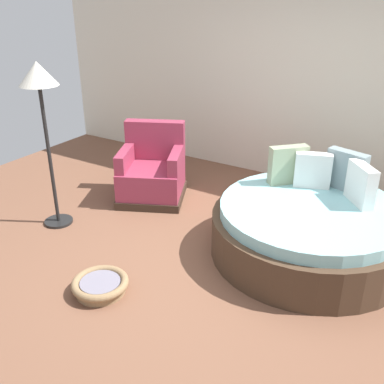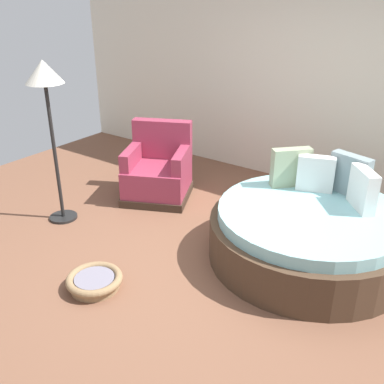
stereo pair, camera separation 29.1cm
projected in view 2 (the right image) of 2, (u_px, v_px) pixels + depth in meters
ground_plane at (205, 263)px, 4.43m from camera, size 8.00×8.00×0.02m
back_wall at (317, 71)px, 5.64m from camera, size 8.00×0.12×3.02m
round_daybed at (309, 232)px, 4.40m from camera, size 1.95×1.95×0.96m
red_armchair at (158, 172)px, 5.69m from camera, size 1.06×1.06×0.94m
pet_basket at (95, 281)px, 4.02m from camera, size 0.51×0.51×0.13m
floor_lamp at (46, 88)px, 4.62m from camera, size 0.40×0.40×1.82m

